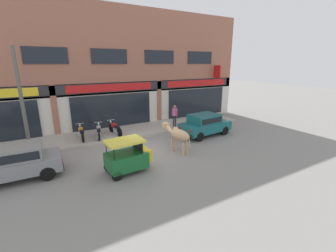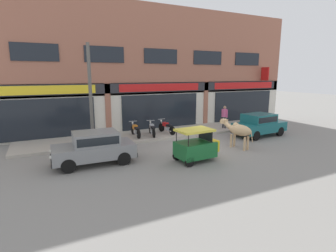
{
  "view_description": "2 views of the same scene",
  "coord_description": "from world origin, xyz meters",
  "views": [
    {
      "loc": [
        -4.55,
        -10.85,
        4.73
      ],
      "look_at": [
        2.23,
        1.0,
        0.9
      ],
      "focal_mm": 24.0,
      "sensor_mm": 36.0,
      "label": 1
    },
    {
      "loc": [
        -7.82,
        -11.79,
        3.94
      ],
      "look_at": [
        -1.54,
        1.0,
        1.13
      ],
      "focal_mm": 28.0,
      "sensor_mm": 36.0,
      "label": 2
    }
  ],
  "objects": [
    {
      "name": "ground_plane",
      "position": [
        0.0,
        0.0,
        0.0
      ],
      "size": [
        90.0,
        90.0,
        0.0
      ],
      "primitive_type": "plane",
      "color": "gray"
    },
    {
      "name": "sidewalk",
      "position": [
        0.0,
        3.74,
        0.08
      ],
      "size": [
        19.0,
        3.07,
        0.15
      ],
      "primitive_type": "cube",
      "color": "#A8A093",
      "rests_on": "ground"
    },
    {
      "name": "shop_building",
      "position": [
        0.01,
        5.53,
        4.1
      ],
      "size": [
        23.0,
        1.4,
        8.64
      ],
      "color": "#9E604C",
      "rests_on": "ground"
    },
    {
      "name": "cow",
      "position": [
        1.66,
        -1.09,
        1.01
      ],
      "size": [
        0.86,
        2.12,
        1.61
      ],
      "color": "tan",
      "rests_on": "ground"
    },
    {
      "name": "car_0",
      "position": [
        -5.8,
        -0.27,
        0.81
      ],
      "size": [
        3.65,
        1.68,
        1.46
      ],
      "color": "black",
      "rests_on": "ground"
    },
    {
      "name": "car_1",
      "position": [
        4.82,
        0.55,
        0.81
      ],
      "size": [
        3.71,
        1.9,
        1.46
      ],
      "color": "black",
      "rests_on": "ground"
    },
    {
      "name": "auto_rickshaw",
      "position": [
        -1.52,
        -1.93,
        0.66
      ],
      "size": [
        2.03,
        1.26,
        1.52
      ],
      "color": "black",
      "rests_on": "ground"
    },
    {
      "name": "motorcycle_0",
      "position": [
        -2.62,
        3.38,
        0.54
      ],
      "size": [
        0.52,
        1.81,
        0.88
      ],
      "color": "black",
      "rests_on": "sidewalk"
    },
    {
      "name": "motorcycle_1",
      "position": [
        -1.59,
        3.18,
        0.54
      ],
      "size": [
        0.67,
        1.79,
        0.88
      ],
      "color": "black",
      "rests_on": "sidewalk"
    },
    {
      "name": "motorcycle_2",
      "position": [
        -0.49,
        3.34,
        0.54
      ],
      "size": [
        0.54,
        1.8,
        0.88
      ],
      "color": "black",
      "rests_on": "sidewalk"
    },
    {
      "name": "pedestrian",
      "position": [
        3.96,
        3.02,
        1.13
      ],
      "size": [
        0.32,
        0.48,
        1.6
      ],
      "color": "#2D2D33",
      "rests_on": "sidewalk"
    },
    {
      "name": "utility_pole",
      "position": [
        -5.38,
        2.5,
        2.85
      ],
      "size": [
        0.18,
        0.18,
        5.4
      ],
      "primitive_type": "cylinder",
      "color": "#595651",
      "rests_on": "sidewalk"
    }
  ]
}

